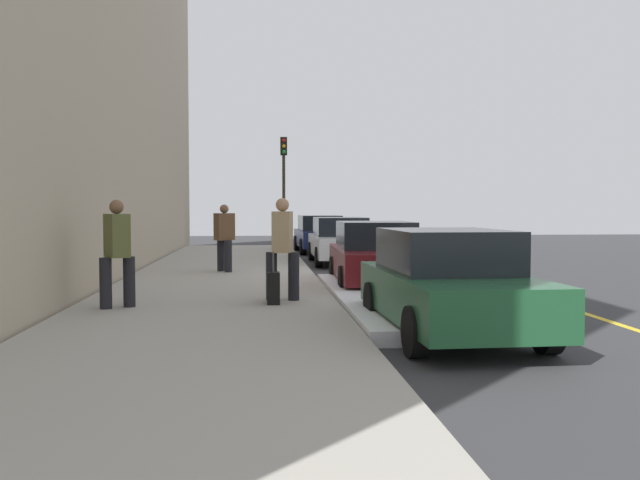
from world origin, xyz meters
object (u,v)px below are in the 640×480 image
Objects in this scene: pedestrian_tan_coat at (282,246)px; pedestrian_olive_coat at (117,250)px; parked_car_white at (340,240)px; parked_car_maroon at (376,255)px; pedestrian_brown_coat at (224,236)px; parked_car_green at (448,283)px; parked_car_navy at (320,234)px; traffic_light_pole at (284,174)px; rolling_suitcase at (273,288)px.

pedestrian_olive_coat is at bearing -75.58° from pedestrian_tan_coat.
parked_car_white is 2.58× the size of pedestrian_tan_coat.
pedestrian_olive_coat reaches higher than parked_car_maroon.
parked_car_green is at bearing 22.84° from pedestrian_brown_coat.
parked_car_maroon is (6.96, -0.04, -0.00)m from parked_car_white.
parked_car_white is at bearing 1.66° from parked_car_navy.
traffic_light_pole reaches higher than parked_car_green.
parked_car_white is 2.63× the size of pedestrian_olive_coat.
parked_car_white is 5.21× the size of rolling_suitcase.
traffic_light_pole is at bearing 167.93° from pedestrian_brown_coat.
pedestrian_tan_coat reaches higher than parked_car_green.
parked_car_navy is at bearing 172.28° from pedestrian_tan_coat.
pedestrian_brown_coat is at bearing -12.07° from traffic_light_pole.
parked_car_green is at bearing 38.29° from pedestrian_tan_coat.
pedestrian_brown_coat is at bearing 167.01° from pedestrian_olive_coat.
pedestrian_tan_coat reaches higher than parked_car_navy.
traffic_light_pole is 15.30m from rolling_suitcase.
parked_car_navy is 1.04× the size of traffic_light_pole.
pedestrian_brown_coat is 1.93× the size of rolling_suitcase.
pedestrian_olive_coat is 15.74m from traffic_light_pole.
pedestrian_olive_coat is at bearing -113.04° from parked_car_green.
traffic_light_pole reaches higher than pedestrian_tan_coat.
pedestrian_tan_coat is at bearing 13.18° from pedestrian_brown_coat.
parked_car_maroon is at bearing 144.65° from rolling_suitcase.
traffic_light_pole reaches higher than pedestrian_olive_coat.
rolling_suitcase is (15.93, -2.27, -0.33)m from parked_car_navy.
traffic_light_pole is (-14.52, 0.58, 2.01)m from pedestrian_tan_coat.
parked_car_green reaches higher than rolling_suitcase.
traffic_light_pole is at bearing -172.03° from parked_car_maroon.
parked_car_navy and parked_car_green have the same top height.
pedestrian_olive_coat reaches higher than rolling_suitcase.
parked_car_green is 2.36× the size of pedestrian_olive_coat.
traffic_light_pole is (-17.39, -1.69, 2.39)m from parked_car_green.
pedestrian_olive_coat reaches higher than parked_car_white.
pedestrian_tan_coat is (15.42, -2.09, 0.38)m from parked_car_navy.
parked_car_navy reaches higher than rolling_suitcase.
parked_car_white is at bearing 167.07° from pedestrian_tan_coat.
traffic_light_pole is at bearing 177.72° from pedestrian_tan_coat.
rolling_suitcase is (0.51, -0.18, -0.71)m from pedestrian_tan_coat.
pedestrian_olive_coat is at bearing -12.99° from pedestrian_brown_coat.
pedestrian_olive_coat is 0.98× the size of pedestrian_tan_coat.
pedestrian_brown_coat is 0.98× the size of pedestrian_olive_coat.
parked_car_navy is at bearing -179.45° from parked_car_maroon.
pedestrian_brown_coat is (-2.79, -3.53, 0.33)m from parked_car_maroon.
parked_car_navy is 2.50× the size of pedestrian_tan_coat.
pedestrian_brown_coat is at bearing -128.26° from parked_car_maroon.
parked_car_maroon is 12.02m from traffic_light_pole.
parked_car_maroon is at bearing 0.55° from parked_car_navy.
pedestrian_olive_coat is at bearing -54.43° from parked_car_maroon.
pedestrian_brown_coat is at bearing -169.48° from rolling_suitcase.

